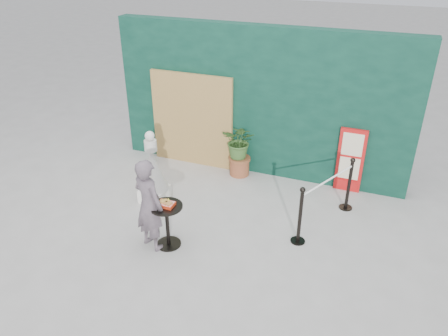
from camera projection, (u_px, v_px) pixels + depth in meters
ground at (196, 258)px, 6.80m from camera, size 60.00×60.00×0.00m
back_wall at (260, 103)px, 8.67m from camera, size 6.00×0.30×3.00m
bamboo_fence at (192, 120)px, 9.18m from camera, size 1.80×0.08×2.00m
woman at (149, 205)px, 6.72m from camera, size 0.66×0.55×1.56m
menu_board at (350, 161)px, 8.31m from camera, size 0.50×0.07×1.30m
statue at (153, 173)px, 8.03m from camera, size 0.55×0.55×1.41m
cafe_table at (167, 219)px, 6.87m from camera, size 0.52×0.52×0.75m
food_basket at (166, 204)px, 6.74m from camera, size 0.26×0.19×0.11m
planter at (240, 146)px, 8.87m from camera, size 0.67×0.58×1.13m
stanchion_barrier at (326, 200)px, 7.38m from camera, size 0.84×1.54×1.03m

